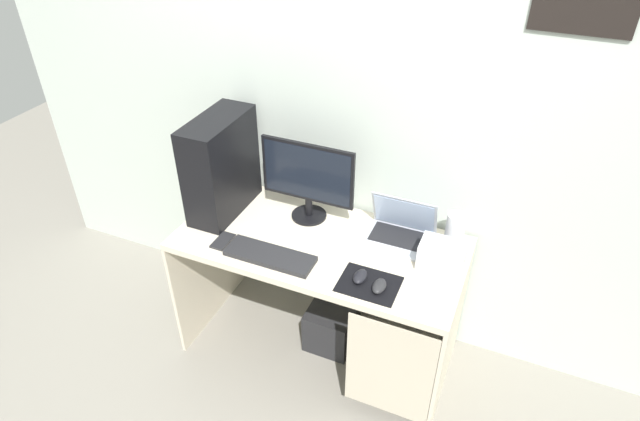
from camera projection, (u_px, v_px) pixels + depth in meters
name	position (u px, v px, depth m)	size (l,w,h in m)	color
ground_plane	(320.00, 346.00, 2.99)	(8.00, 8.00, 0.00)	gray
wall_back	(351.00, 105.00, 2.51)	(4.00, 0.05, 2.60)	beige
desk	(322.00, 268.00, 2.63)	(1.38, 0.65, 0.75)	beige
pc_tower	(221.00, 166.00, 2.64)	(0.19, 0.43, 0.51)	black
monitor	(308.00, 179.00, 2.59)	(0.48, 0.18, 0.42)	black
laptop	(400.00, 230.00, 2.55)	(0.31, 0.24, 0.23)	#B7BCC6
speaker	(455.00, 231.00, 2.47)	(0.09, 0.09, 0.18)	silver
projector	(442.00, 256.00, 2.37)	(0.20, 0.14, 0.13)	silver
keyboard	(270.00, 256.00, 2.45)	(0.42, 0.14, 0.02)	#232326
mousepad	(369.00, 284.00, 2.31)	(0.26, 0.20, 0.01)	black
mouse_left	(360.00, 276.00, 2.32)	(0.06, 0.10, 0.03)	black
mouse_right	(379.00, 286.00, 2.27)	(0.06, 0.10, 0.03)	#232326
cell_phone	(223.00, 241.00, 2.55)	(0.07, 0.13, 0.01)	#232326
subwoofer	(331.00, 326.00, 2.95)	(0.25, 0.25, 0.25)	#232326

